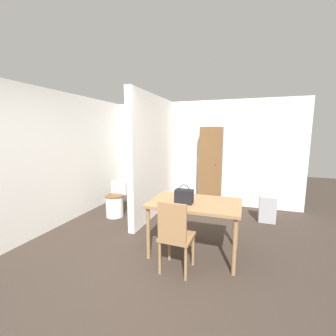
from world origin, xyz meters
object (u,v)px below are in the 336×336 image
Objects in this scene: dining_table at (195,207)px; wooden_chair at (175,234)px; handbag at (184,196)px; toilet at (116,201)px; wooden_cabinet at (211,167)px; space_heater at (267,209)px.

dining_table is 1.35× the size of wooden_chair.
toilet is at bearing 148.74° from handbag.
toilet is at bearing 153.17° from dining_table.
wooden_cabinet reaches higher than toilet.
wooden_cabinet is 3.69× the size of space_heater.
dining_table is 1.80× the size of toilet.
space_heater is at bearing 54.48° from handbag.
dining_table is 2.49× the size of space_heater.
wooden_cabinet is at bearing 92.18° from wooden_chair.
space_heater is (1.11, 1.62, -0.44)m from dining_table.
dining_table reaches higher than toilet.
wooden_chair reaches higher than dining_table.
handbag is at bearing -125.52° from space_heater.
wooden_cabinet reaches higher than handbag.
dining_table is at bearing -87.17° from wooden_cabinet.
toilet is 0.37× the size of wooden_cabinet.
wooden_chair is 2.82m from wooden_cabinet.
toilet is at bearing -144.11° from wooden_cabinet.
wooden_cabinet is at bearing 152.59° from space_heater.
wooden_cabinet reaches higher than dining_table.
wooden_cabinet is at bearing 35.89° from toilet.
handbag is at bearing -90.42° from wooden_cabinet.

